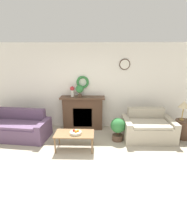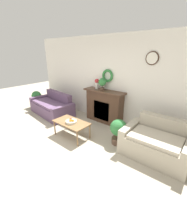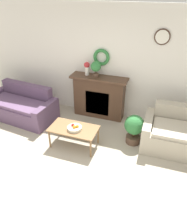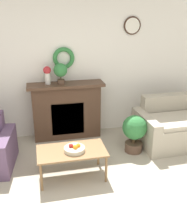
# 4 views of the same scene
# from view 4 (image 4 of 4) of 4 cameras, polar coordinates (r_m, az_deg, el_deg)

# --- Properties ---
(wall_back) EXTENTS (6.80, 0.14, 2.70)m
(wall_back) POSITION_cam_4_polar(r_m,az_deg,el_deg) (5.02, -5.16, 9.95)
(wall_back) COLOR white
(wall_back) RESTS_ON ground_plane
(fireplace) EXTENTS (1.40, 0.41, 1.08)m
(fireplace) POSITION_cam_4_polar(r_m,az_deg,el_deg) (5.03, -5.87, 0.36)
(fireplace) COLOR #4C3323
(fireplace) RESTS_ON ground_plane
(loveseat_right) EXTENTS (1.44, 0.99, 0.83)m
(loveseat_right) POSITION_cam_4_polar(r_m,az_deg,el_deg) (5.12, 17.45, -3.04)
(loveseat_right) COLOR #B2A893
(loveseat_right) RESTS_ON ground_plane
(coffee_table) EXTENTS (1.00, 0.55, 0.45)m
(coffee_table) POSITION_cam_4_polar(r_m,az_deg,el_deg) (3.86, -4.77, -8.83)
(coffee_table) COLOR olive
(coffee_table) RESTS_ON ground_plane
(fruit_bowl) EXTENTS (0.30, 0.30, 0.11)m
(fruit_bowl) POSITION_cam_4_polar(r_m,az_deg,el_deg) (3.79, -4.16, -7.99)
(fruit_bowl) COLOR beige
(fruit_bowl) RESTS_ON coffee_table
(vase_on_mantel_left) EXTENTS (0.14, 0.14, 0.32)m
(vase_on_mantel_left) POSITION_cam_4_polar(r_m,az_deg,el_deg) (4.80, -10.03, 8.19)
(vase_on_mantel_left) COLOR silver
(vase_on_mantel_left) RESTS_ON fireplace
(potted_plant_on_mantel) EXTENTS (0.25, 0.25, 0.37)m
(potted_plant_on_mantel) POSITION_cam_4_polar(r_m,az_deg,el_deg) (4.79, -7.21, 8.83)
(potted_plant_on_mantel) COLOR brown
(potted_plant_on_mantel) RESTS_ON fireplace
(potted_plant_floor_by_loveseat) EXTENTS (0.42, 0.42, 0.67)m
(potted_plant_floor_by_loveseat) POSITION_cam_4_polar(r_m,az_deg,el_deg) (4.57, 8.89, -4.05)
(potted_plant_floor_by_loveseat) COLOR brown
(potted_plant_floor_by_loveseat) RESTS_ON ground_plane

